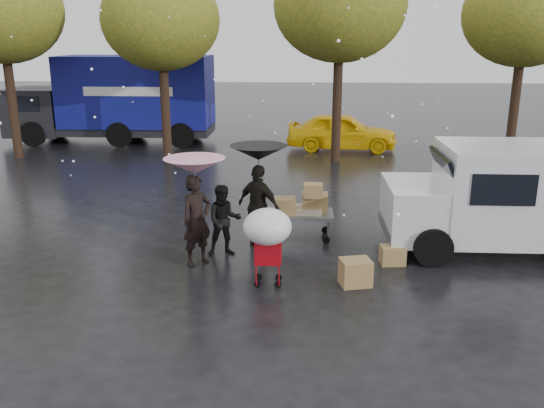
# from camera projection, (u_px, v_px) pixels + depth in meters

# --- Properties ---
(ground) EXTENTS (90.00, 90.00, 0.00)m
(ground) POSITION_uv_depth(u_px,v_px,m) (230.00, 271.00, 10.94)
(ground) COLOR black
(ground) RESTS_ON ground
(person_pink) EXTENTS (0.76, 0.76, 1.77)m
(person_pink) POSITION_uv_depth(u_px,v_px,m) (197.00, 220.00, 11.05)
(person_pink) COLOR black
(person_pink) RESTS_ON ground
(person_middle) EXTENTS (0.82, 0.70, 1.46)m
(person_middle) POSITION_uv_depth(u_px,v_px,m) (224.00, 220.00, 11.54)
(person_middle) COLOR black
(person_middle) RESTS_ON ground
(person_black) EXTENTS (1.10, 0.92, 1.76)m
(person_black) POSITION_uv_depth(u_px,v_px,m) (259.00, 206.00, 11.97)
(person_black) COLOR black
(person_black) RESTS_ON ground
(umbrella_pink) EXTENTS (1.16, 1.16, 2.10)m
(umbrella_pink) POSITION_uv_depth(u_px,v_px,m) (195.00, 166.00, 10.74)
(umbrella_pink) COLOR #4C4C4C
(umbrella_pink) RESTS_ON ground
(umbrella_black) EXTENTS (1.18, 1.18, 2.16)m
(umbrella_black) POSITION_uv_depth(u_px,v_px,m) (258.00, 153.00, 11.65)
(umbrella_black) COLOR #4C4C4C
(umbrella_black) RESTS_ON ground
(vendor_cart) EXTENTS (1.52, 0.80, 1.27)m
(vendor_cart) POSITION_uv_depth(u_px,v_px,m) (303.00, 206.00, 12.49)
(vendor_cart) COLOR slate
(vendor_cart) RESTS_ON ground
(shopping_cart) EXTENTS (0.84, 0.84, 1.46)m
(shopping_cart) POSITION_uv_depth(u_px,v_px,m) (268.00, 231.00, 9.91)
(shopping_cart) COLOR #B50A14
(shopping_cart) RESTS_ON ground
(white_van) EXTENTS (4.91, 2.18, 2.20)m
(white_van) POSITION_uv_depth(u_px,v_px,m) (516.00, 196.00, 11.68)
(white_van) COLOR white
(white_van) RESTS_ON ground
(blue_truck) EXTENTS (8.30, 2.60, 3.50)m
(blue_truck) POSITION_uv_depth(u_px,v_px,m) (118.00, 99.00, 23.56)
(blue_truck) COLOR navy
(blue_truck) RESTS_ON ground
(box_ground_near) EXTENTS (0.61, 0.53, 0.48)m
(box_ground_near) POSITION_uv_depth(u_px,v_px,m) (355.00, 272.00, 10.26)
(box_ground_near) COLOR olive
(box_ground_near) RESTS_ON ground
(box_ground_far) EXTENTS (0.50, 0.41, 0.36)m
(box_ground_far) POSITION_uv_depth(u_px,v_px,m) (392.00, 255.00, 11.22)
(box_ground_far) COLOR olive
(box_ground_far) RESTS_ON ground
(yellow_taxi) EXTENTS (4.33, 2.02, 1.44)m
(yellow_taxi) POSITION_uv_depth(u_px,v_px,m) (342.00, 131.00, 22.23)
(yellow_taxi) COLOR yellow
(yellow_taxi) RESTS_ON ground
(tree_row) EXTENTS (21.60, 4.40, 7.12)m
(tree_row) POSITION_uv_depth(u_px,v_px,m) (250.00, 12.00, 19.12)
(tree_row) COLOR black
(tree_row) RESTS_ON ground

